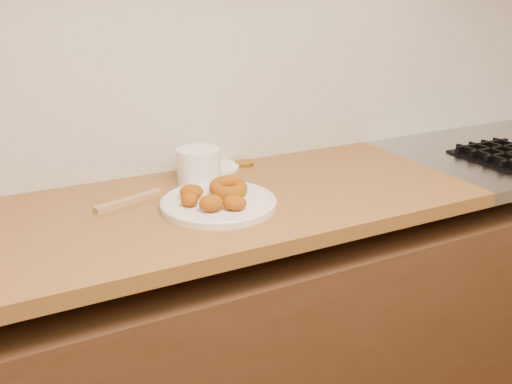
{
  "coord_description": "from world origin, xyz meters",
  "views": [
    {
      "loc": [
        -0.74,
        0.42,
        1.44
      ],
      "look_at": [
        -0.13,
        1.62,
        0.93
      ],
      "focal_mm": 38.0,
      "sensor_mm": 36.0,
      "label": 1
    }
  ],
  "objects": [
    {
      "name": "ring_donut",
      "position": [
        -0.19,
        1.67,
        0.94
      ],
      "size": [
        0.14,
        0.14,
        0.05
      ],
      "primitive_type": "torus",
      "rotation": [
        0.1,
        0.0,
        0.44
      ],
      "color": "#994E0B",
      "rests_on": "donut_plate"
    },
    {
      "name": "wooden_utensil",
      "position": [
        -0.44,
        1.77,
        0.91
      ],
      "size": [
        0.2,
        0.08,
        0.02
      ],
      "primitive_type": "cube",
      "rotation": [
        0.0,
        0.0,
        0.31
      ],
      "color": "#A0774B",
      "rests_on": "butcher_block"
    },
    {
      "name": "backsplash",
      "position": [
        0.0,
        1.99,
        1.2
      ],
      "size": [
        3.6,
        0.02,
        0.6
      ],
      "primitive_type": "cube",
      "color": "#BAB6A8",
      "rests_on": "wall_back"
    },
    {
      "name": "tub_lid",
      "position": [
        -0.11,
        1.94,
        0.9
      ],
      "size": [
        0.18,
        0.18,
        0.01
      ],
      "primitive_type": "cylinder",
      "rotation": [
        0.0,
        0.0,
        0.33
      ],
      "color": "white",
      "rests_on": "butcher_block"
    },
    {
      "name": "brass_jar_lid",
      "position": [
        -0.02,
        1.93,
        0.91
      ],
      "size": [
        0.06,
        0.06,
        0.01
      ],
      "primitive_type": "cylinder",
      "rotation": [
        0.0,
        0.0,
        -0.01
      ],
      "color": "#A97F20",
      "rests_on": "butcher_block"
    },
    {
      "name": "butcher_block",
      "position": [
        -0.65,
        1.69,
        0.88
      ],
      "size": [
        2.3,
        0.62,
        0.04
      ],
      "primitive_type": "cube",
      "color": "brown",
      "rests_on": "base_cabinet"
    },
    {
      "name": "plastic_tub",
      "position": [
        -0.21,
        1.83,
        0.95
      ],
      "size": [
        0.16,
        0.16,
        0.11
      ],
      "primitive_type": "cylinder",
      "rotation": [
        0.0,
        0.0,
        0.31
      ],
      "color": "white",
      "rests_on": "butcher_block"
    },
    {
      "name": "fried_dough_chunks",
      "position": [
        -0.27,
        1.62,
        0.94
      ],
      "size": [
        0.16,
        0.2,
        0.04
      ],
      "color": "#994E0B",
      "rests_on": "donut_plate"
    },
    {
      "name": "donut_plate",
      "position": [
        -0.23,
        1.64,
        0.91
      ],
      "size": [
        0.3,
        0.3,
        0.02
      ],
      "primitive_type": "cylinder",
      "color": "silver",
      "rests_on": "butcher_block"
    },
    {
      "name": "base_cabinet",
      "position": [
        0.0,
        1.69,
        0.39
      ],
      "size": [
        3.6,
        0.6,
        0.77
      ],
      "primitive_type": "cube",
      "color": "#482D1B",
      "rests_on": "floor"
    },
    {
      "name": "wall_back",
      "position": [
        0.0,
        2.0,
        1.35
      ],
      "size": [
        4.0,
        0.02,
        2.7
      ],
      "primitive_type": "cube",
      "color": "tan",
      "rests_on": "ground"
    }
  ]
}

